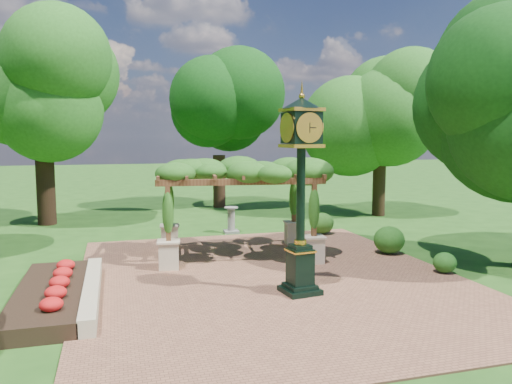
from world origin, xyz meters
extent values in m
plane|color=#1E4714|center=(0.00, 0.00, 0.00)|extent=(120.00, 120.00, 0.00)
cube|color=brown|center=(0.00, 1.00, 0.02)|extent=(10.00, 12.00, 0.04)
cube|color=#C6B793|center=(-4.60, 0.50, 0.20)|extent=(0.35, 5.00, 0.40)
cube|color=red|center=(-5.50, 0.50, 0.18)|extent=(1.50, 5.00, 0.36)
cube|color=black|center=(0.26, -0.48, 0.10)|extent=(0.94, 0.94, 0.13)
cube|color=black|center=(0.26, -0.48, 0.67)|extent=(0.59, 0.59, 0.94)
cube|color=gold|center=(0.26, -0.48, 1.09)|extent=(0.66, 0.66, 0.04)
cylinder|color=black|center=(0.26, -0.48, 2.45)|extent=(0.24, 0.24, 2.41)
cube|color=black|center=(0.26, -0.48, 4.03)|extent=(0.83, 0.83, 0.73)
cylinder|color=white|center=(0.31, -0.85, 4.03)|extent=(0.63, 0.11, 0.63)
cone|color=black|center=(0.26, -0.48, 4.60)|extent=(1.06, 1.06, 0.26)
sphere|color=gold|center=(0.26, -0.48, 4.76)|extent=(0.15, 0.15, 0.15)
cube|color=beige|center=(-2.56, 2.67, 0.43)|extent=(0.62, 0.62, 0.77)
cube|color=brown|center=(-2.56, 2.67, 1.65)|extent=(0.15, 0.15, 1.59)
cube|color=beige|center=(1.71, 2.16, 0.43)|extent=(0.62, 0.62, 0.77)
cube|color=brown|center=(1.71, 2.16, 1.65)|extent=(0.15, 0.15, 1.59)
cube|color=beige|center=(-2.26, 5.23, 0.43)|extent=(0.62, 0.62, 0.77)
cube|color=brown|center=(-2.26, 5.23, 1.65)|extent=(0.15, 0.15, 1.59)
cube|color=beige|center=(2.01, 4.72, 0.43)|extent=(0.62, 0.62, 0.77)
cube|color=brown|center=(2.01, 4.72, 1.65)|extent=(0.15, 0.15, 1.59)
cube|color=brown|center=(-0.43, 2.41, 2.52)|extent=(4.97, 0.71, 0.19)
cube|color=brown|center=(-0.12, 4.98, 2.52)|extent=(4.97, 0.71, 0.19)
ellipsoid|color=#245418|center=(-0.28, 3.69, 2.75)|extent=(5.32, 3.67, 0.86)
cube|color=gray|center=(0.42, 7.57, 0.05)|extent=(0.60, 0.60, 0.10)
cylinder|color=gray|center=(0.42, 7.57, 0.52)|extent=(0.31, 0.31, 0.94)
cylinder|color=gray|center=(0.42, 7.57, 1.02)|extent=(0.57, 0.57, 0.05)
ellipsoid|color=#215819|center=(4.80, 0.10, 0.33)|extent=(0.72, 0.72, 0.57)
ellipsoid|color=#225618|center=(4.53, 2.59, 0.48)|extent=(1.12, 1.12, 0.89)
ellipsoid|color=#30681E|center=(3.74, 6.24, 0.45)|extent=(1.07, 1.07, 0.83)
cylinder|color=black|center=(-6.88, 11.66, 1.74)|extent=(0.78, 0.78, 3.48)
ellipsoid|color=#235A19|center=(-6.88, 11.66, 6.22)|extent=(4.42, 4.42, 5.49)
cylinder|color=#382216|center=(1.46, 14.87, 1.41)|extent=(0.66, 0.66, 2.83)
ellipsoid|color=#0E390E|center=(1.46, 14.87, 5.06)|extent=(4.46, 4.46, 4.46)
cylinder|color=#312213|center=(8.34, 9.95, 1.46)|extent=(0.61, 0.61, 2.91)
ellipsoid|color=#235919|center=(8.34, 9.95, 5.22)|extent=(4.60, 4.60, 4.60)
camera|label=1|loc=(-4.01, -11.53, 3.83)|focal=35.00mm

